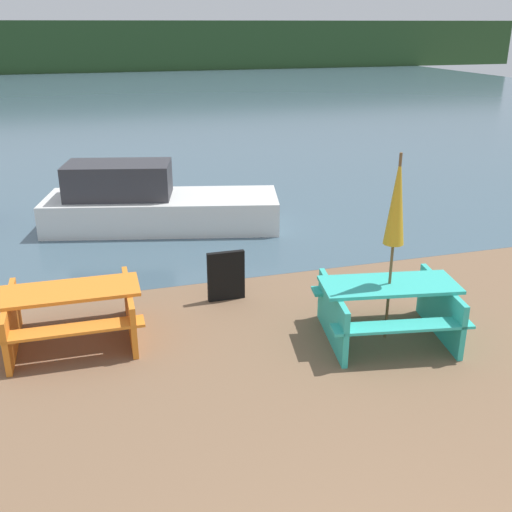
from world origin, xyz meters
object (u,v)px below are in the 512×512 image
object	(u,v)px
signboard	(226,276)
picnic_table_teal	(388,305)
picnic_table_orange	(71,310)
boat	(152,204)
umbrella_gold	(397,202)

from	to	relation	value
signboard	picnic_table_teal	bearing A→B (deg)	-44.87
picnic_table_orange	boat	world-z (taller)	boat
boat	picnic_table_orange	bearing A→B (deg)	-96.37
picnic_table_teal	picnic_table_orange	xyz separation A→B (m)	(-3.90, 1.05, -0.02)
picnic_table_teal	boat	world-z (taller)	boat
picnic_table_orange	boat	xyz separation A→B (m)	(1.58, 4.33, 0.04)
boat	signboard	size ratio (longest dim) A/B	6.36
signboard	boat	bearing A→B (deg)	99.36
umbrella_gold	signboard	bearing A→B (deg)	135.13
umbrella_gold	boat	size ratio (longest dim) A/B	0.51
picnic_table_orange	umbrella_gold	bearing A→B (deg)	-15.12
picnic_table_teal	umbrella_gold	world-z (taller)	umbrella_gold
umbrella_gold	signboard	world-z (taller)	umbrella_gold
picnic_table_orange	umbrella_gold	xyz separation A→B (m)	(3.90, -1.05, 1.39)
picnic_table_orange	signboard	world-z (taller)	signboard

